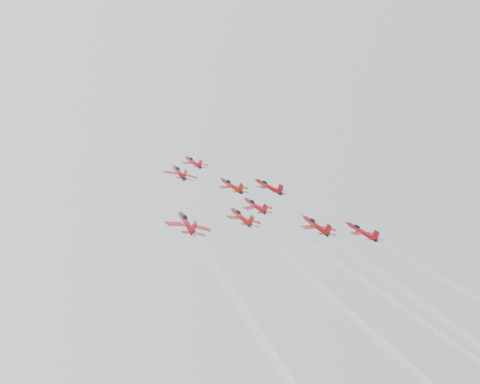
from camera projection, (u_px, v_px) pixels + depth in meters
jet_lead at (193, 162)px, 160.70m from camera, size 9.20×11.96×6.95m
jet_row2_left at (179, 172)px, 143.83m from camera, size 10.04×13.06×7.59m
jet_row2_center at (231, 185)px, 144.74m from camera, size 9.46×12.30×7.15m
jet_row2_right at (268, 186)px, 154.97m from camera, size 10.05×13.06×7.59m
jet_center at (365, 285)px, 98.00m from camera, size 8.42×81.37×43.35m
jet_rear_farleft at (332, 366)px, 67.45m from camera, size 9.72×93.94×50.05m
jet_rear_left at (371, 320)px, 83.81m from camera, size 8.94×86.39×46.02m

